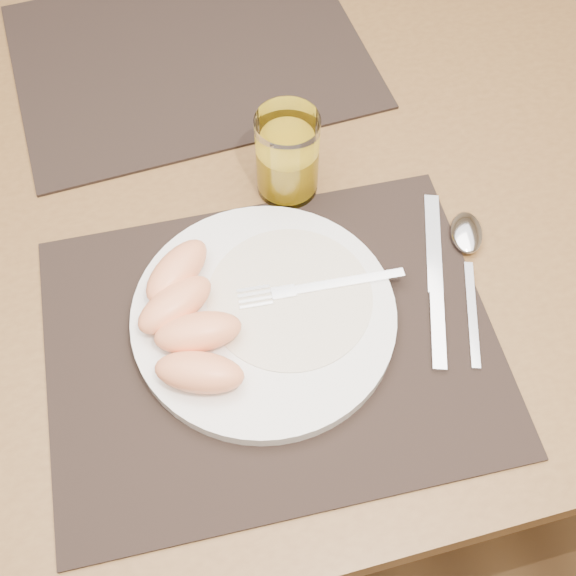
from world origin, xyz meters
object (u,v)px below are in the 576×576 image
(fork, at_px, (307,289))
(spoon, at_px, (467,244))
(plate, at_px, (264,316))
(knife, at_px, (436,292))
(placemat_near, at_px, (272,343))
(juice_glass, at_px, (287,158))
(placemat_far, at_px, (190,55))
(table, at_px, (252,219))

(fork, bearing_deg, spoon, 5.18)
(plate, xyz_separation_m, knife, (0.18, -0.02, -0.01))
(placemat_near, relative_size, juice_glass, 4.25)
(placemat_far, bearing_deg, placemat_near, -89.90)
(placemat_far, relative_size, juice_glass, 4.25)
(spoon, bearing_deg, table, 142.14)
(knife, bearing_deg, fork, 167.21)
(table, height_order, juice_glass, juice_glass)
(fork, height_order, spoon, fork)
(fork, distance_m, juice_glass, 0.15)
(table, xyz_separation_m, knife, (0.15, -0.21, 0.09))
(placemat_near, xyz_separation_m, plate, (-0.00, 0.03, 0.01))
(placemat_near, distance_m, fork, 0.07)
(table, relative_size, plate, 5.19)
(placemat_near, height_order, knife, knife)
(knife, distance_m, spoon, 0.07)
(placemat_far, distance_m, knife, 0.47)
(placemat_far, relative_size, fork, 2.57)
(fork, bearing_deg, juice_glass, 82.70)
(table, relative_size, spoon, 7.45)
(fork, height_order, knife, fork)
(juice_glass, bearing_deg, knife, -57.82)
(spoon, bearing_deg, placemat_far, 121.73)
(knife, distance_m, juice_glass, 0.22)
(placemat_far, bearing_deg, fork, -83.01)
(knife, bearing_deg, plate, 175.02)
(fork, distance_m, knife, 0.14)
(placemat_far, relative_size, spoon, 2.39)
(table, height_order, spoon, spoon)
(fork, bearing_deg, table, 96.60)
(table, height_order, plate, plate)
(table, distance_m, placemat_near, 0.24)
(plate, bearing_deg, fork, 16.19)
(plate, bearing_deg, placemat_near, -87.63)
(table, bearing_deg, plate, -98.42)
(placemat_near, bearing_deg, knife, 3.65)
(fork, bearing_deg, plate, -163.81)
(placemat_far, height_order, plate, plate)
(juice_glass, bearing_deg, fork, -97.30)
(plate, distance_m, knife, 0.18)
(placemat_far, xyz_separation_m, fork, (0.05, -0.40, 0.02))
(plate, bearing_deg, table, 81.58)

